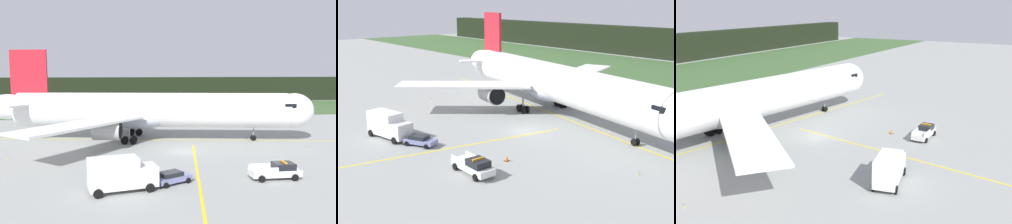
{
  "view_description": "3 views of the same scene",
  "coord_description": "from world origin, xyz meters",
  "views": [
    {
      "loc": [
        -8.84,
        -49.05,
        11.73
      ],
      "look_at": [
        -1.26,
        8.02,
        4.92
      ],
      "focal_mm": 37.3,
      "sensor_mm": 36.0,
      "label": 1
    },
    {
      "loc": [
        41.5,
        -37.01,
        17.4
      ],
      "look_at": [
        -0.19,
        -3.2,
        3.22
      ],
      "focal_mm": 44.98,
      "sensor_mm": 36.0,
      "label": 2
    },
    {
      "loc": [
        -47.03,
        -31.84,
        19.01
      ],
      "look_at": [
        2.26,
        -3.59,
        3.79
      ],
      "focal_mm": 43.5,
      "sensor_mm": 36.0,
      "label": 3
    }
  ],
  "objects": [
    {
      "name": "staff_car",
      "position": [
        -3.77,
        -14.07,
        0.7
      ],
      "size": [
        4.4,
        3.41,
        1.3
      ],
      "color": "#7479AE",
      "rests_on": "ground"
    },
    {
      "name": "taxiway_edge_light_west",
      "position": [
        -24.11,
        -0.98,
        0.25
      ],
      "size": [
        0.12,
        0.12,
        0.46
      ],
      "color": "yellow",
      "rests_on": "ground"
    },
    {
      "name": "taxiway_edge_light_east",
      "position": [
        18.81,
        -0.98,
        0.23
      ],
      "size": [
        0.12,
        0.12,
        0.43
      ],
      "color": "yellow",
      "rests_on": "ground"
    },
    {
      "name": "distant_tree_line",
      "position": [
        0.0,
        84.04,
        4.64
      ],
      "size": [
        288.0,
        5.79,
        9.29
      ],
      "primitive_type": "cube",
      "color": "black",
      "rests_on": "ground"
    },
    {
      "name": "ops_pickup_truck",
      "position": [
        7.79,
        -13.95,
        0.9
      ],
      "size": [
        5.49,
        2.22,
        1.94
      ],
      "color": "silver",
      "rests_on": "ground"
    },
    {
      "name": "ground",
      "position": [
        0.0,
        0.0,
        0.0
      ],
      "size": [
        320.0,
        320.0,
        0.0
      ],
      "primitive_type": "plane",
      "color": "#949793"
    },
    {
      "name": "grass_verge",
      "position": [
        0.0,
        58.3,
        0.02
      ],
      "size": [
        320.0,
        40.65,
        0.04
      ],
      "primitive_type": "cube",
      "color": "#3C5D31",
      "rests_on": "ground"
    },
    {
      "name": "airliner",
      "position": [
        -4.46,
        9.72,
        4.99
      ],
      "size": [
        56.3,
        43.87,
        15.29
      ],
      "color": "white",
      "rests_on": "ground"
    },
    {
      "name": "apron_cone",
      "position": [
        7.13,
        -9.03,
        0.32
      ],
      "size": [
        0.52,
        0.52,
        0.65
      ],
      "color": "black",
      "rests_on": "ground"
    },
    {
      "name": "taxiway_centerline_spur",
      "position": [
        -1.09,
        -15.3,
        0.0
      ],
      "size": [
        7.01,
        39.26,
        0.01
      ],
      "primitive_type": "cube",
      "rotation": [
        0.0,
        0.0,
        -1.74
      ],
      "color": "yellow",
      "rests_on": "ground"
    },
    {
      "name": "taxiway_centerline_main",
      "position": [
        -3.9,
        9.63,
        0.0
      ],
      "size": [
        71.86,
        12.59,
        0.01
      ],
      "primitive_type": "cube",
      "rotation": [
        0.0,
        0.0,
        -0.17
      ],
      "color": "yellow",
      "rests_on": "ground"
    },
    {
      "name": "catering_truck",
      "position": [
        -9.07,
        -15.76,
        1.8
      ],
      "size": [
        7.02,
        3.84,
        3.58
      ],
      "color": "silver",
      "rests_on": "ground"
    }
  ]
}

